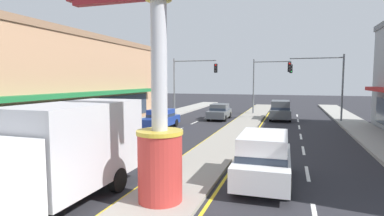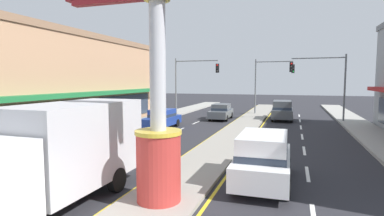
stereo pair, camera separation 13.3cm
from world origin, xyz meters
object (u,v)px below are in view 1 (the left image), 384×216
district_sign (159,83)px  suv_near_right_lane (280,110)px  traffic_light_left_side (190,77)px  traffic_light_median_far (267,77)px  box_truck_far_right_lane (59,152)px  sedan_near_left_lane (219,111)px  storefront_left (34,82)px  traffic_light_right_side (322,76)px  sedan_mid_left_lane (160,119)px  suv_far_left_oncoming (264,157)px

district_sign → suv_near_right_lane: district_sign is taller
district_sign → traffic_light_left_side: size_ratio=1.26×
traffic_light_median_far → box_truck_far_right_lane: (-4.14, -27.46, -2.50)m
traffic_light_median_far → sedan_near_left_lane: 7.67m
district_sign → traffic_light_median_far: district_sign is taller
district_sign → storefront_left: (-15.14, 10.32, -0.03)m
traffic_light_right_side → traffic_light_median_far: (-5.18, 4.46, -0.05)m
district_sign → suv_near_right_lane: size_ratio=1.69×
traffic_light_left_side → suv_near_right_lane: (9.32, -0.16, -3.26)m
traffic_light_left_side → district_sign: bearing=-73.9°
traffic_light_median_far → sedan_mid_left_lane: bearing=-121.0°
district_sign → traffic_light_right_side: 22.90m
box_truck_far_right_lane → district_sign: bearing=19.7°
traffic_light_median_far → box_truck_far_right_lane: traffic_light_median_far is taller
district_sign → storefront_left: size_ratio=0.31×
sedan_near_left_lane → suv_near_right_lane: bearing=12.9°
traffic_light_left_side → box_truck_far_right_lane: (3.59, -23.45, -2.55)m
sedan_mid_left_lane → suv_far_left_oncoming: suv_far_left_oncoming is taller
suv_near_right_lane → storefront_left: bearing=-146.5°
storefront_left → box_truck_far_right_lane: 16.84m
sedan_near_left_lane → traffic_light_left_side: bearing=157.7°
suv_far_left_oncoming → suv_near_right_lane: bearing=90.0°
storefront_left → sedan_mid_left_lane: (8.98, 3.70, -2.95)m
suv_near_right_lane → sedan_near_left_lane: (-5.74, -1.32, -0.20)m
traffic_light_right_side → sedan_mid_left_lane: 15.31m
traffic_light_left_side → sedan_near_left_lane: 5.19m
traffic_light_left_side → box_truck_far_right_lane: size_ratio=0.90×
storefront_left → traffic_light_right_side: 24.55m
traffic_light_left_side → traffic_light_right_side: bearing=-2.0°
traffic_light_right_side → sedan_near_left_lane: (-9.32, -1.02, -3.46)m
storefront_left → suv_far_left_oncoming: 19.62m
sedan_near_left_lane → sedan_mid_left_lane: bearing=-115.5°
traffic_light_right_side → suv_near_right_lane: (-3.58, 0.29, -3.26)m
suv_far_left_oncoming → box_truck_far_right_lane: bearing=-144.7°
suv_near_right_lane → sedan_mid_left_lane: (-9.04, -8.24, -0.20)m
box_truck_far_right_lane → suv_far_left_oncoming: 7.07m
suv_near_right_lane → sedan_near_left_lane: size_ratio=1.07×
storefront_left → suv_near_right_lane: (18.01, 11.95, -2.75)m
traffic_light_median_far → suv_far_left_oncoming: size_ratio=1.34×
district_sign → suv_far_left_oncoming: size_ratio=1.69×
traffic_light_left_side → traffic_light_right_side: (12.91, -0.45, 0.00)m
storefront_left → suv_far_left_oncoming: (18.01, -7.28, -2.75)m
traffic_light_right_side → traffic_light_median_far: same height
district_sign → sedan_mid_left_lane: district_sign is taller
sedan_near_left_lane → box_truck_far_right_lane: bearing=-90.0°
storefront_left → suv_far_left_oncoming: storefront_left is taller
traffic_light_left_side → traffic_light_right_side: size_ratio=1.00×
box_truck_far_right_lane → storefront_left: bearing=137.3°
traffic_light_right_side → storefront_left: bearing=-151.7°
storefront_left → sedan_near_left_lane: (12.27, 10.63, -2.95)m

